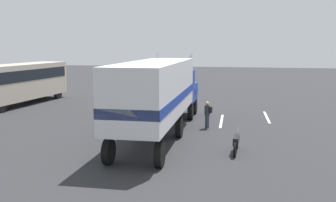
{
  "coord_description": "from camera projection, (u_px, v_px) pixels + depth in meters",
  "views": [
    {
      "loc": [
        -26.85,
        -5.17,
        5.01
      ],
      "look_at": [
        -4.35,
        -0.39,
        1.6
      ],
      "focal_mm": 40.71,
      "sensor_mm": 36.0,
      "label": 1
    }
  ],
  "objects": [
    {
      "name": "parked_bus",
      "position": [
        18.0,
        80.0,
        31.72
      ],
      "size": [
        11.13,
        3.21,
        3.4
      ],
      "color": "#BFB29E",
      "rests_on": "ground_plane"
    },
    {
      "name": "person_bystander",
      "position": [
        208.0,
        114.0,
        22.93
      ],
      "size": [
        0.38,
        0.48,
        1.63
      ],
      "color": "#2D3347",
      "rests_on": "ground_plane"
    },
    {
      "name": "ground_plane",
      "position": [
        175.0,
        114.0,
        27.78
      ],
      "size": [
        120.0,
        120.0,
        0.0
      ],
      "primitive_type": "plane",
      "color": "#2D2D30"
    },
    {
      "name": "lane_stripe_mid",
      "position": [
        267.0,
        117.0,
        26.55
      ],
      "size": [
        4.4,
        0.35,
        0.01
      ],
      "primitive_type": "cube",
      "rotation": [
        0.0,
        0.0,
        0.04
      ],
      "color": "silver",
      "rests_on": "ground_plane"
    },
    {
      "name": "semi_truck",
      "position": [
        160.0,
        91.0,
        20.75
      ],
      "size": [
        14.24,
        3.26,
        4.5
      ],
      "color": "#193399",
      "rests_on": "ground_plane"
    },
    {
      "name": "lane_stripe_near",
      "position": [
        221.0,
        121.0,
        25.21
      ],
      "size": [
        4.4,
        0.31,
        0.01
      ],
      "primitive_type": "cube",
      "rotation": [
        0.0,
        0.0,
        0.03
      ],
      "color": "silver",
      "rests_on": "ground_plane"
    },
    {
      "name": "motorcycle",
      "position": [
        236.0,
        143.0,
        17.78
      ],
      "size": [
        2.11,
        0.28,
        1.12
      ],
      "color": "black",
      "rests_on": "ground_plane"
    }
  ]
}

